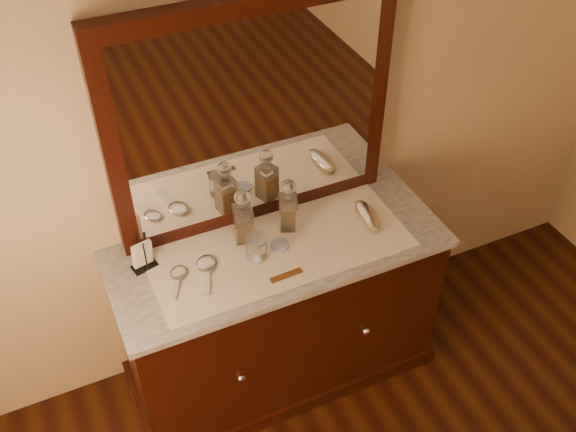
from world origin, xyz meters
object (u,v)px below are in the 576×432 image
(decanter_left, at_px, (243,221))
(decanter_right, at_px, (288,209))
(pin_dish, at_px, (280,245))
(brush_near, at_px, (371,220))
(hand_mirror_inner, at_px, (207,267))
(hand_mirror_outer, at_px, (178,276))
(mirror_frame, at_px, (252,117))
(napkin_rack, at_px, (143,256))
(dresser_cabinet, at_px, (279,314))
(comb, at_px, (286,275))
(brush_far, at_px, (367,214))

(decanter_left, height_order, decanter_right, decanter_left)
(pin_dish, distance_m, brush_near, 0.42)
(brush_near, relative_size, hand_mirror_inner, 0.76)
(pin_dish, bearing_deg, hand_mirror_inner, 179.42)
(decanter_left, height_order, hand_mirror_outer, decanter_left)
(hand_mirror_outer, relative_size, hand_mirror_inner, 0.83)
(mirror_frame, relative_size, napkin_rack, 7.79)
(hand_mirror_outer, bearing_deg, hand_mirror_inner, -0.94)
(dresser_cabinet, height_order, napkin_rack, napkin_rack)
(mirror_frame, xyz_separation_m, decanter_right, (0.09, -0.15, -0.40))
(decanter_left, distance_m, hand_mirror_inner, 0.25)
(mirror_frame, relative_size, decanter_right, 4.67)
(decanter_right, distance_m, hand_mirror_outer, 0.54)
(comb, xyz_separation_m, hand_mirror_inner, (-0.28, 0.17, 0.01))
(dresser_cabinet, height_order, pin_dish, pin_dish)
(comb, relative_size, decanter_right, 0.54)
(brush_far, relative_size, hand_mirror_inner, 0.74)
(decanter_right, xyz_separation_m, hand_mirror_inner, (-0.41, -0.09, -0.09))
(brush_near, height_order, brush_far, brush_far)
(decanter_right, distance_m, hand_mirror_inner, 0.43)
(mirror_frame, height_order, napkin_rack, mirror_frame)
(hand_mirror_inner, bearing_deg, brush_near, -2.78)
(pin_dish, xyz_separation_m, comb, (-0.05, -0.17, -0.00))
(comb, distance_m, napkin_rack, 0.59)
(decanter_right, bearing_deg, decanter_left, 176.89)
(hand_mirror_outer, bearing_deg, napkin_rack, 131.95)
(brush_far, bearing_deg, decanter_right, 165.04)
(pin_dish, bearing_deg, decanter_right, 50.24)
(brush_far, distance_m, hand_mirror_outer, 0.87)
(napkin_rack, relative_size, decanter_right, 0.60)
(pin_dish, relative_size, brush_far, 0.48)
(hand_mirror_inner, bearing_deg, comb, -31.62)
(dresser_cabinet, bearing_deg, decanter_left, 138.53)
(napkin_rack, bearing_deg, mirror_frame, 13.24)
(brush_far, height_order, hand_mirror_inner, brush_far)
(mirror_frame, bearing_deg, dresser_cabinet, -90.00)
(hand_mirror_inner, bearing_deg, dresser_cabinet, 0.79)
(napkin_rack, height_order, hand_mirror_inner, napkin_rack)
(pin_dish, bearing_deg, brush_near, -4.48)
(brush_near, distance_m, hand_mirror_outer, 0.87)
(decanter_right, relative_size, brush_near, 1.48)
(pin_dish, height_order, decanter_right, decanter_right)
(brush_near, bearing_deg, decanter_right, 158.84)
(mirror_frame, xyz_separation_m, pin_dish, (0.00, -0.25, -0.49))
(hand_mirror_outer, xyz_separation_m, hand_mirror_inner, (0.12, -0.00, 0.00))
(comb, relative_size, hand_mirror_inner, 0.61)
(brush_near, distance_m, hand_mirror_inner, 0.75)
(decanter_right, bearing_deg, mirror_frame, 119.21)
(pin_dish, distance_m, hand_mirror_outer, 0.44)
(decanter_left, distance_m, brush_near, 0.56)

